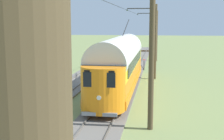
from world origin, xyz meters
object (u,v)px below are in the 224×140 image
at_px(switch_stand, 144,64).
at_px(catenary_pole_mid_near, 154,40).
at_px(catenary_pole_mid_far, 150,56).
at_px(spare_tie_stack, 29,81).
at_px(vintage_streetcar, 119,63).
at_px(track_end_bumper, 100,62).
at_px(catenary_pole_foreground, 156,35).

bearing_deg(switch_stand, catenary_pole_mid_near, 103.00).
bearing_deg(catenary_pole_mid_far, spare_tie_stack, -42.74).
height_order(vintage_streetcar, switch_stand, vintage_streetcar).
bearing_deg(switch_stand, catenary_pole_mid_far, 93.55).
distance_m(vintage_streetcar, track_end_bumper, 14.98).
relative_size(catenary_pole_mid_near, switch_stand, 5.78).
bearing_deg(switch_stand, catenary_pole_foreground, -97.62).
distance_m(catenary_pole_mid_far, switch_stand, 19.92).
height_order(catenary_pole_mid_far, track_end_bumper, catenary_pole_mid_far).
distance_m(catenary_pole_mid_far, track_end_bumper, 24.26).
bearing_deg(catenary_pole_mid_near, track_end_bumper, -50.96).
xyz_separation_m(catenary_pole_mid_far, spare_tie_stack, (10.97, -10.13, -3.47)).
xyz_separation_m(vintage_streetcar, catenary_pole_mid_near, (-2.64, -5.60, 1.48)).
height_order(spare_tie_stack, track_end_bumper, track_end_bumper).
xyz_separation_m(catenary_pole_mid_near, switch_stand, (1.22, -5.27, -3.04)).
distance_m(catenary_pole_mid_near, track_end_bumper, 11.59).
relative_size(vintage_streetcar, catenary_pole_mid_far, 2.37).
bearing_deg(vintage_streetcar, catenary_pole_foreground, -97.54).
relative_size(switch_stand, spare_tie_stack, 0.51).
bearing_deg(catenary_pole_foreground, catenary_pole_mid_far, 90.00).
bearing_deg(catenary_pole_mid_far, track_end_bumper, -73.09).
relative_size(switch_stand, track_end_bumper, 0.69).
relative_size(catenary_pole_mid_far, spare_tie_stack, 2.97).
xyz_separation_m(vintage_streetcar, catenary_pole_foreground, (-2.64, -19.97, 1.48)).
distance_m(catenary_pole_foreground, track_end_bumper, 9.65).
bearing_deg(vintage_streetcar, switch_stand, -97.47).
xyz_separation_m(catenary_pole_foreground, catenary_pole_mid_near, (0.00, 14.37, 0.00)).
bearing_deg(spare_tie_stack, catenary_pole_mid_far, 137.26).
xyz_separation_m(vintage_streetcar, catenary_pole_mid_far, (-2.64, 8.77, 1.48)).
bearing_deg(vintage_streetcar, catenary_pole_mid_far, 106.77).
relative_size(catenary_pole_mid_far, switch_stand, 5.78).
bearing_deg(catenary_pole_mid_far, catenary_pole_mid_near, -90.00).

